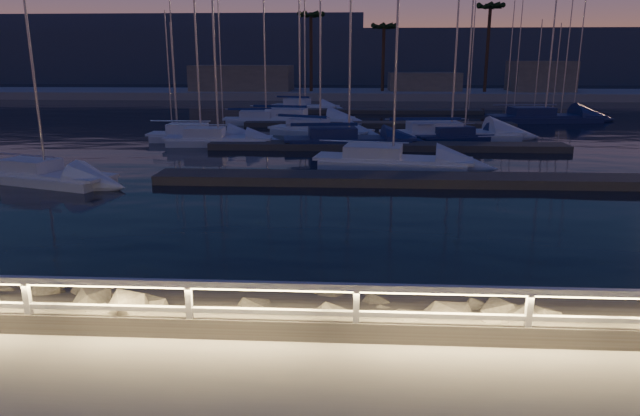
# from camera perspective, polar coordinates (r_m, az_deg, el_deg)

# --- Properties ---
(ground) EXTENTS (400.00, 400.00, 0.00)m
(ground) POSITION_cam_1_polar(r_m,az_deg,el_deg) (10.72, 14.62, -12.85)
(ground) COLOR #A19C91
(ground) RESTS_ON ground
(harbor_water) EXTENTS (400.00, 440.00, 0.60)m
(harbor_water) POSITION_cam_1_polar(r_m,az_deg,el_deg) (41.00, 6.23, 6.47)
(harbor_water) COLOR black
(harbor_water) RESTS_ON ground
(guard_rail) EXTENTS (44.11, 0.12, 1.06)m
(guard_rail) POSITION_cam_1_polar(r_m,az_deg,el_deg) (10.37, 14.52, -9.06)
(guard_rail) COLOR white
(guard_rail) RESTS_ON ground
(riprap) EXTENTS (28.66, 3.09, 1.34)m
(riprap) POSITION_cam_1_polar(r_m,az_deg,el_deg) (11.74, 6.30, -10.81)
(riprap) COLOR #645F56
(riprap) RESTS_ON ground
(floating_docks) EXTENTS (22.00, 36.00, 0.40)m
(floating_docks) POSITION_cam_1_polar(r_m,az_deg,el_deg) (42.19, 6.16, 7.48)
(floating_docks) COLOR #575048
(floating_docks) RESTS_ON ground
(far_shore) EXTENTS (160.00, 14.00, 5.20)m
(far_shore) POSITION_cam_1_polar(r_m,az_deg,el_deg) (83.51, 4.72, 11.55)
(far_shore) COLOR #A19C91
(far_shore) RESTS_ON ground
(palm_left) EXTENTS (3.00, 3.00, 11.20)m
(palm_left) POSITION_cam_1_polar(r_m,az_deg,el_deg) (81.69, -0.92, 18.44)
(palm_left) COLOR #4C3523
(palm_left) RESTS_ON ground
(palm_center) EXTENTS (3.00, 3.00, 9.70)m
(palm_center) POSITION_cam_1_polar(r_m,az_deg,el_deg) (82.50, 6.42, 17.38)
(palm_center) COLOR #4C3523
(palm_center) RESTS_ON ground
(palm_right) EXTENTS (3.00, 3.00, 12.20)m
(palm_right) POSITION_cam_1_polar(r_m,az_deg,el_deg) (83.53, 16.66, 18.39)
(palm_right) COLOR #4C3523
(palm_right) RESTS_ON ground
(distant_hills) EXTENTS (230.00, 37.50, 18.00)m
(distant_hills) POSITION_cam_1_polar(r_m,az_deg,el_deg) (144.39, -4.86, 14.64)
(distant_hills) COLOR #384358
(distant_hills) RESTS_ON ground
(sailboat_a) EXTENTS (6.99, 2.37, 11.81)m
(sailboat_a) POSITION_cam_1_polar(r_m,az_deg,el_deg) (37.74, -10.40, 6.82)
(sailboat_a) COLOR silver
(sailboat_a) RESTS_ON ground
(sailboat_b) EXTENTS (6.98, 3.93, 11.49)m
(sailboat_b) POSITION_cam_1_polar(r_m,az_deg,el_deg) (28.71, -25.98, 3.06)
(sailboat_b) COLOR silver
(sailboat_b) RESTS_ON ground
(sailboat_c) EXTENTS (8.26, 3.62, 13.57)m
(sailboat_c) POSITION_cam_1_polar(r_m,az_deg,el_deg) (29.63, 6.87, 4.82)
(sailboat_c) COLOR silver
(sailboat_c) RESTS_ON ground
(sailboat_e) EXTENTS (7.14, 2.30, 12.13)m
(sailboat_e) POSITION_cam_1_polar(r_m,az_deg,el_deg) (39.91, -12.08, 7.17)
(sailboat_e) COLOR silver
(sailboat_e) RESTS_ON ground
(sailboat_f) EXTENTS (8.47, 3.59, 14.00)m
(sailboat_f) POSITION_cam_1_polar(r_m,az_deg,el_deg) (36.54, 2.56, 6.83)
(sailboat_f) COLOR navy
(sailboat_f) RESTS_ON ground
(sailboat_g) EXTENTS (7.42, 4.09, 12.16)m
(sailboat_g) POSITION_cam_1_polar(r_m,az_deg,el_deg) (40.25, 14.00, 7.06)
(sailboat_g) COLOR navy
(sailboat_g) RESTS_ON ground
(sailboat_h) EXTENTS (9.90, 4.00, 16.29)m
(sailboat_h) POSITION_cam_1_polar(r_m,az_deg,el_deg) (40.67, 12.62, 7.31)
(sailboat_h) COLOR silver
(sailboat_h) RESTS_ON ground
(sailboat_j) EXTENTS (7.90, 4.93, 13.09)m
(sailboat_j) POSITION_cam_1_polar(r_m,az_deg,el_deg) (41.92, -0.24, 7.84)
(sailboat_j) COLOR silver
(sailboat_j) RESTS_ON ground
(sailboat_k) EXTENTS (9.44, 3.94, 15.54)m
(sailboat_k) POSITION_cam_1_polar(r_m,az_deg,el_deg) (49.52, -2.29, 8.93)
(sailboat_k) COLOR silver
(sailboat_k) RESTS_ON ground
(sailboat_l) EXTENTS (10.33, 4.34, 16.94)m
(sailboat_l) POSITION_cam_1_polar(r_m,az_deg,el_deg) (54.78, 21.30, 8.51)
(sailboat_l) COLOR navy
(sailboat_l) RESTS_ON ground
(sailboat_m) EXTENTS (7.57, 4.05, 12.50)m
(sailboat_m) POSITION_cam_1_polar(r_m,az_deg,el_deg) (62.86, -1.67, 10.15)
(sailboat_m) COLOR silver
(sailboat_m) RESTS_ON ground
(sailboat_n) EXTENTS (7.36, 2.75, 12.28)m
(sailboat_n) POSITION_cam_1_polar(r_m,az_deg,el_deg) (49.63, -5.63, 8.83)
(sailboat_n) COLOR silver
(sailboat_n) RESTS_ON ground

